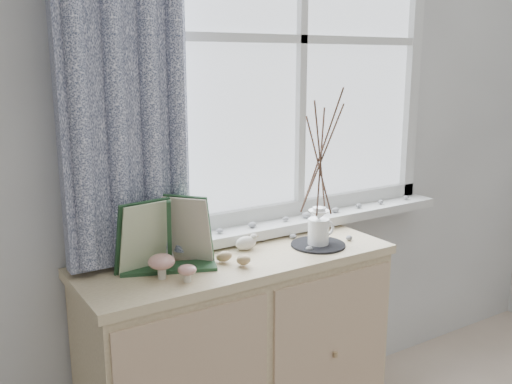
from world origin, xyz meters
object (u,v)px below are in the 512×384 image
Objects in this scene: botanical_book at (171,235)px; sideboard at (239,360)px; twig_pitcher at (320,155)px; toadstool_cluster at (168,265)px.

sideboard is at bearing 24.48° from botanical_book.
twig_pitcher reaches higher than botanical_book.
sideboard is 0.57m from toadstool_cluster.
sideboard is 0.85m from twig_pitcher.
toadstool_cluster is 0.23× the size of twig_pitcher.
twig_pitcher is at bearing -10.28° from sideboard.
sideboard is at bearing 173.68° from twig_pitcher.
sideboard is 0.62m from botanical_book.
botanical_book is 2.62× the size of toadstool_cluster.
twig_pitcher is at bearing 17.02° from botanical_book.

